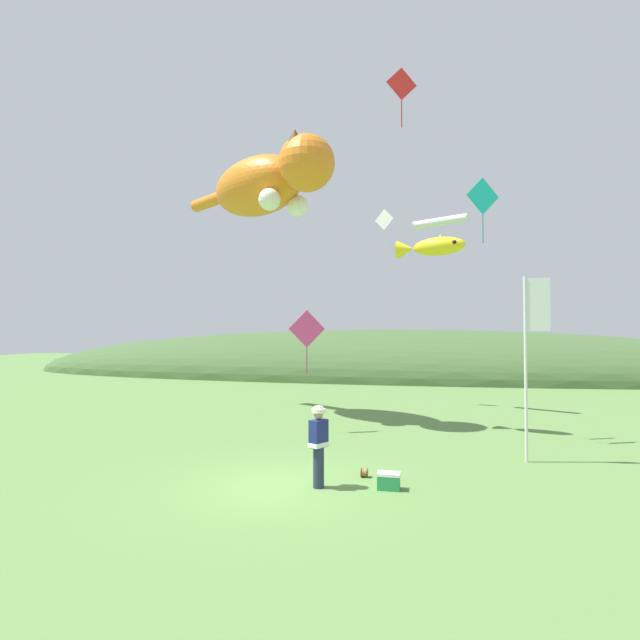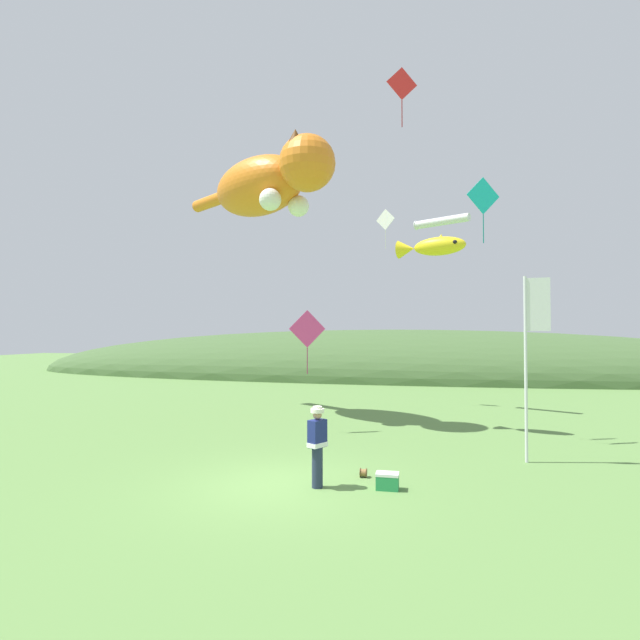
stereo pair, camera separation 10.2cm
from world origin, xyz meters
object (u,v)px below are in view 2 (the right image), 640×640
Objects in this scene: picnic_cooler at (387,481)px; kite_fish_windsock at (432,247)px; festival_attendant at (317,444)px; kite_giant_cat at (268,184)px; festival_banner_pole at (531,340)px; kite_diamond_red at (402,84)px; kite_diamond_teal at (483,196)px; kite_tube_streamer at (441,221)px; kite_diamond_white at (385,220)px; kite_diamond_pink at (307,329)px; kite_spool at (363,473)px.

picnic_cooler is 0.20× the size of kite_fish_windsock.
kite_giant_cat reaches higher than festival_attendant.
kite_giant_cat reaches higher than kite_fish_windsock.
kite_giant_cat is at bearing 115.78° from festival_attendant.
kite_diamond_red is (-3.47, 2.26, 8.31)m from festival_banner_pole.
festival_attendant is 0.86× the size of kite_diamond_teal.
festival_banner_pole is 1.98× the size of kite_tube_streamer.
festival_banner_pole is 1.95× the size of kite_fish_windsock.
picnic_cooler is at bearing -84.52° from kite_diamond_white.
festival_attendant is 14.94m from kite_diamond_white.
picnic_cooler is 9.47m from kite_diamond_teal.
kite_diamond_pink is at bearing 159.00° from festival_banner_pole.
festival_attendant is at bearing -126.42° from kite_diamond_teal.
kite_fish_windsock is at bearing -94.49° from kite_tube_streamer.
festival_banner_pole is at bearing -75.68° from kite_tube_streamer.
kite_diamond_white is at bearing 158.67° from kite_tube_streamer.
kite_fish_windsock is 5.15m from kite_tube_streamer.
kite_giant_cat is 3.79× the size of kite_diamond_teal.
kite_tube_streamer is 1.24× the size of kite_diamond_red.
kite_diamond_pink is (-2.61, 4.87, 3.40)m from kite_spool.
kite_diamond_red is (0.02, 5.34, 11.33)m from picnic_cooler.
kite_diamond_white reaches higher than kite_diamond_teal.
kite_fish_windsock reaches higher than kite_diamond_pink.
kite_fish_windsock is (1.58, 6.02, 6.28)m from kite_spool.
kite_fish_windsock is 2.54m from kite_diamond_teal.
kite_spool is 13.68m from kite_tube_streamer.
kite_diamond_white is at bearing 95.48° from picnic_cooler.
kite_diamond_red reaches higher than festival_attendant.
kite_tube_streamer is 6.47m from kite_diamond_teal.
festival_attendant is at bearing -64.22° from kite_giant_cat.
kite_diamond_teal is at bearing -1.99° from kite_diamond_red.
festival_banner_pole is 0.62× the size of kite_giant_cat.
kite_diamond_red is at bearing -101.76° from kite_tube_streamer.
festival_attendant is at bearing -109.31° from kite_fish_windsock.
kite_diamond_teal is at bearing -79.27° from kite_tube_streamer.
kite_diamond_red is at bearing -25.66° from kite_giant_cat.
kite_giant_cat is 7.76m from kite_tube_streamer.
kite_diamond_pink is (-6.74, 2.59, 0.31)m from festival_banner_pole.
kite_diamond_pink is at bearing 118.18° from kite_spool.
kite_diamond_red reaches higher than kite_tube_streamer.
kite_diamond_pink is at bearing 175.93° from kite_diamond_teal.
kite_diamond_red reaches higher than kite_giant_cat.
kite_diamond_red is 0.96× the size of kite_diamond_teal.
kite_diamond_white is at bearing 116.34° from festival_banner_pole.
kite_fish_windsock reaches higher than picnic_cooler.
kite_diamond_teal is (2.52, 5.25, 7.46)m from picnic_cooler.
kite_fish_windsock is at bearing 57.82° from kite_diamond_red.
kite_diamond_pink is (-4.19, -1.14, -2.88)m from kite_fish_windsock.
kite_diamond_teal is (4.03, 5.46, 6.69)m from festival_attendant.
festival_banner_pole is at bearing -65.92° from kite_diamond_teal.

